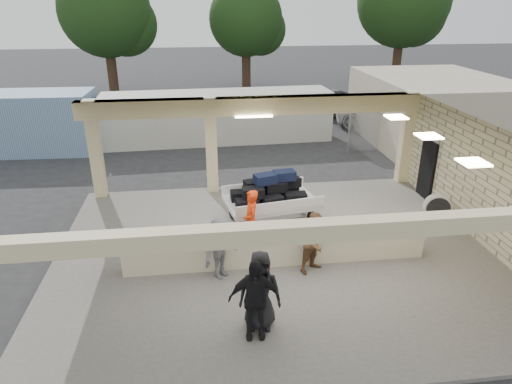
{
  "coord_description": "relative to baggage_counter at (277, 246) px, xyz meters",
  "views": [
    {
      "loc": [
        -1.86,
        -10.9,
        6.64
      ],
      "look_at": [
        -0.37,
        1.0,
        1.54
      ],
      "focal_mm": 32.0,
      "sensor_mm": 36.0,
      "label": 1
    }
  ],
  "objects": [
    {
      "name": "ground",
      "position": [
        0.0,
        0.5,
        -0.59
      ],
      "size": [
        120.0,
        120.0,
        0.0
      ],
      "primitive_type": "plane",
      "color": "#272729",
      "rests_on": "ground"
    },
    {
      "name": "pavilion",
      "position": [
        0.21,
        1.16,
        0.76
      ],
      "size": [
        12.01,
        10.0,
        3.55
      ],
      "color": "#5F5C59",
      "rests_on": "ground"
    },
    {
      "name": "baggage_counter",
      "position": [
        0.0,
        0.0,
        0.0
      ],
      "size": [
        8.2,
        0.58,
        0.98
      ],
      "color": "beige",
      "rests_on": "pavilion"
    },
    {
      "name": "luggage_cart",
      "position": [
        0.21,
        2.42,
        0.39
      ],
      "size": [
        3.05,
        2.2,
        1.63
      ],
      "rotation": [
        0.0,
        0.0,
        0.18
      ],
      "color": "white",
      "rests_on": "pavilion"
    },
    {
      "name": "drum_fan",
      "position": [
        5.42,
        1.77,
        0.0
      ],
      "size": [
        0.87,
        0.49,
        0.92
      ],
      "rotation": [
        0.0,
        0.0,
        -0.27
      ],
      "color": "white",
      "rests_on": "pavilion"
    },
    {
      "name": "baggage_handler",
      "position": [
        -0.59,
        0.8,
        0.4
      ],
      "size": [
        0.4,
        0.67,
        1.77
      ],
      "primitive_type": "imported",
      "rotation": [
        0.0,
        0.0,
        4.79
      ],
      "color": "red",
      "rests_on": "pavilion"
    },
    {
      "name": "passenger_a",
      "position": [
        0.91,
        -0.5,
        0.33
      ],
      "size": [
        0.86,
        0.72,
        1.64
      ],
      "primitive_type": "imported",
      "rotation": [
        0.0,
        0.0,
        0.56
      ],
      "color": "brown",
      "rests_on": "pavilion"
    },
    {
      "name": "passenger_b",
      "position": [
        -0.94,
        -2.78,
        0.42
      ],
      "size": [
        1.08,
        0.44,
        1.81
      ],
      "primitive_type": "imported",
      "rotation": [
        0.0,
        0.0,
        -0.05
      ],
      "color": "black",
      "rests_on": "pavilion"
    },
    {
      "name": "passenger_c",
      "position": [
        -1.5,
        -0.5,
        0.34
      ],
      "size": [
        1.05,
        0.98,
        1.65
      ],
      "primitive_type": "imported",
      "rotation": [
        0.0,
        0.0,
        0.72
      ],
      "color": "#4E4F54",
      "rests_on": "pavilion"
    },
    {
      "name": "passenger_d",
      "position": [
        -0.78,
        -2.5,
        0.42
      ],
      "size": [
        0.92,
        0.48,
        1.81
      ],
      "primitive_type": "imported",
      "rotation": [
        0.0,
        0.0,
        -0.13
      ],
      "color": "black",
      "rests_on": "pavilion"
    },
    {
      "name": "car_white_a",
      "position": [
        8.54,
        13.67,
        0.2
      ],
      "size": [
        6.01,
        4.04,
        1.57
      ],
      "primitive_type": "imported",
      "rotation": [
        0.0,
        0.0,
        1.29
      ],
      "color": "white",
      "rests_on": "ground"
    },
    {
      "name": "car_white_b",
      "position": [
        13.6,
        13.62,
        0.12
      ],
      "size": [
        4.74,
        3.25,
        1.4
      ],
      "primitive_type": "imported",
      "rotation": [
        0.0,
        0.0,
        1.17
      ],
      "color": "white",
      "rests_on": "ground"
    },
    {
      "name": "car_dark",
      "position": [
        6.4,
        16.19,
        0.15
      ],
      "size": [
        4.38,
        4.04,
        1.47
      ],
      "primitive_type": "imported",
      "rotation": [
        0.0,
        0.0,
        0.87
      ],
      "color": "black",
      "rests_on": "ground"
    },
    {
      "name": "container_white",
      "position": [
        -0.96,
        11.98,
        0.63
      ],
      "size": [
        11.29,
        2.73,
        2.43
      ],
      "primitive_type": "cube",
      "rotation": [
        0.0,
        0.0,
        0.04
      ],
      "color": "silver",
      "rests_on": "ground"
    },
    {
      "name": "fence",
      "position": [
        11.0,
        9.5,
        0.47
      ],
      "size": [
        12.06,
        0.06,
        2.03
      ],
      "color": "gray",
      "rests_on": "ground"
    },
    {
      "name": "tree_left",
      "position": [
        -7.68,
        24.66,
        5.0
      ],
      "size": [
        6.6,
        6.3,
        9.0
      ],
      "color": "#382619",
      "rests_on": "ground"
    },
    {
      "name": "tree_mid",
      "position": [
        2.32,
        26.66,
        4.38
      ],
      "size": [
        6.0,
        5.6,
        8.0
      ],
      "color": "#382619",
      "rests_on": "ground"
    },
    {
      "name": "tree_right",
      "position": [
        14.32,
        25.66,
        5.63
      ],
      "size": [
        7.2,
        7.0,
        10.0
      ],
      "color": "#382619",
      "rests_on": "ground"
    },
    {
      "name": "adjacent_building",
      "position": [
        9.5,
        10.5,
        1.01
      ],
      "size": [
        6.0,
        8.0,
        3.2
      ],
      "primitive_type": "cube",
      "color": "beige",
      "rests_on": "ground"
    }
  ]
}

